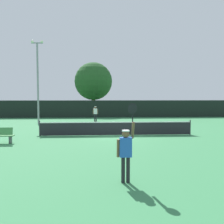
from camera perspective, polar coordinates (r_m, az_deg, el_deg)
The scene contains 11 objects.
ground_plane at distance 17.62m, azimuth 0.97°, elevation -5.37°, with size 120.00×120.00×0.00m, color #387F4C.
tennis_net at distance 17.55m, azimuth 0.97°, elevation -3.72°, with size 10.74×0.08×1.07m.
perimeter_fence at distance 32.24m, azimuth -1.01°, elevation 0.72°, with size 36.65×0.12×2.22m, color black.
player_serving at distance 7.99m, azimuth 3.22°, elevation -8.22°, with size 0.68×0.40×2.55m.
player_receiving at distance 27.01m, azimuth -3.83°, elevation -0.06°, with size 0.57×0.24×1.66m.
tennis_ball at distance 18.45m, azimuth 5.60°, elevation -4.88°, with size 0.07×0.07×0.07m, color #CCE033.
light_pole at distance 25.57m, azimuth -16.68°, elevation 7.76°, with size 1.18×0.28×8.19m.
large_tree at distance 38.05m, azimuth -4.30°, elevation 7.03°, with size 5.70×5.70×7.87m.
parked_car_near at distance 39.38m, azimuth -13.12°, elevation 0.67°, with size 2.36×4.39×1.69m.
parked_car_mid at distance 39.81m, azimuth -4.96°, elevation 0.79°, with size 1.92×4.21×1.69m.
parked_car_far at distance 40.17m, azimuth 1.47°, elevation 0.83°, with size 2.33×4.37×1.69m.
Camera 1 is at (-1.31, -17.35, 2.77)m, focal length 39.84 mm.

